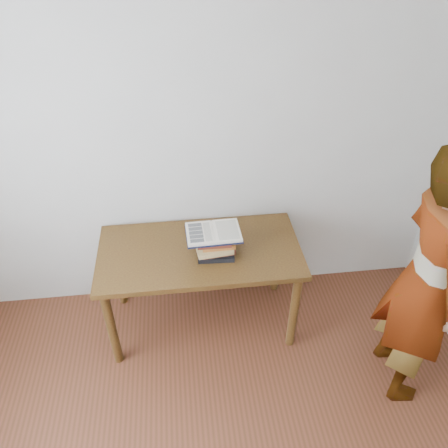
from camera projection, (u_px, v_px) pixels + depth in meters
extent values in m
cube|color=beige|center=(191.00, 139.00, 2.73)|extent=(3.50, 0.04, 2.60)
cube|color=#4F3813|center=(200.00, 252.00, 2.82)|extent=(1.31, 0.65, 0.04)
cylinder|color=#4F3813|center=(112.00, 328.00, 2.77)|extent=(0.06, 0.06, 0.66)
cylinder|color=#4F3813|center=(294.00, 311.00, 2.88)|extent=(0.06, 0.06, 0.66)
cylinder|color=#4F3813|center=(118.00, 270.00, 3.19)|extent=(0.06, 0.06, 0.66)
cylinder|color=#4F3813|center=(277.00, 257.00, 3.30)|extent=(0.06, 0.06, 0.66)
cube|color=black|center=(216.00, 253.00, 2.76)|extent=(0.23, 0.16, 0.03)
cube|color=maroon|center=(217.00, 248.00, 2.75)|extent=(0.23, 0.17, 0.03)
cube|color=tan|center=(214.00, 246.00, 2.72)|extent=(0.24, 0.20, 0.03)
cube|color=#BA6A2A|center=(218.00, 241.00, 2.71)|extent=(0.21, 0.16, 0.03)
cube|color=maroon|center=(214.00, 238.00, 2.68)|extent=(0.21, 0.17, 0.03)
cube|color=black|center=(213.00, 234.00, 2.69)|extent=(0.34, 0.24, 0.01)
cube|color=beige|center=(200.00, 233.00, 2.67)|extent=(0.17, 0.23, 0.01)
cube|color=beige|center=(227.00, 231.00, 2.69)|extent=(0.17, 0.23, 0.01)
cylinder|color=beige|center=(213.00, 232.00, 2.68)|extent=(0.02, 0.22, 0.01)
cube|color=black|center=(195.00, 225.00, 2.72)|extent=(0.08, 0.03, 0.00)
cube|color=black|center=(195.00, 229.00, 2.69)|extent=(0.08, 0.03, 0.00)
cube|color=black|center=(196.00, 233.00, 2.66)|extent=(0.08, 0.03, 0.00)
cube|color=black|center=(197.00, 237.00, 2.63)|extent=(0.08, 0.03, 0.00)
cube|color=black|center=(197.00, 241.00, 2.60)|extent=(0.08, 0.03, 0.00)
cube|color=beige|center=(207.00, 232.00, 2.67)|extent=(0.05, 0.18, 0.00)
cube|color=beige|center=(227.00, 230.00, 2.68)|extent=(0.13, 0.19, 0.00)
imported|color=tan|center=(427.00, 282.00, 2.38)|extent=(0.44, 0.64, 1.69)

